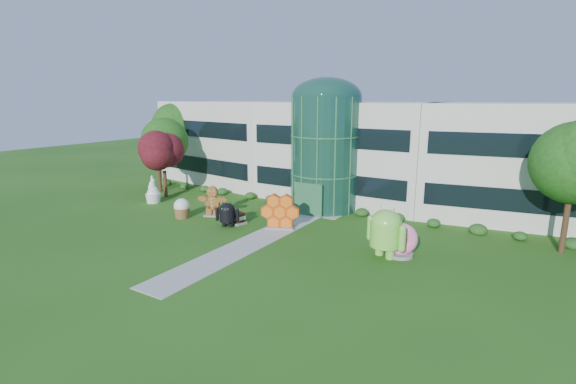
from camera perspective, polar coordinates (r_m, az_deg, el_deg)
The scene contains 14 objects.
ground at distance 28.10m, azimuth -6.21°, elevation -7.52°, with size 140.00×140.00×0.00m, color #215114.
building at distance 42.32m, azimuth 8.80°, elevation 5.73°, with size 46.00×15.00×9.30m, color beige, non-canonical shape.
atrium at distance 36.88m, azimuth 5.14°, elevation 5.21°, with size 6.00×6.00×9.80m, color #194738.
walkway at distance 29.60m, azimuth -3.83°, elevation -6.37°, with size 2.40×20.00×0.04m, color #9E9E93.
tree_red at distance 43.06m, azimuth -16.57°, elevation 3.26°, with size 4.00×4.00×6.00m, color #3F0C14, non-canonical shape.
trees_backdrop at distance 37.86m, azimuth 5.80°, elevation 4.32°, with size 52.00×8.00×8.40m, color #1C4611, non-canonical shape.
android_green at distance 26.50m, azimuth 13.24°, elevation -5.00°, with size 3.13×2.09×3.55m, color #78D644, non-canonical shape.
android_black at distance 32.29m, azimuth -8.31°, elevation -2.82°, with size 1.95×1.31×2.22m, color black, non-canonical shape.
donut at distance 27.06m, azimuth 15.11°, elevation -6.23°, with size 2.13×1.02×2.21m, color #EE5AA3, non-canonical shape.
gingerbread at distance 35.42m, azimuth -10.28°, elevation -1.21°, with size 2.79×1.07×2.58m, color brown, non-canonical shape.
ice_cream_sandwich at distance 33.42m, azimuth -7.36°, elevation -3.45°, with size 1.99×0.99×0.89m, color black, non-canonical shape.
honeycomb at distance 31.43m, azimuth -1.08°, elevation -2.91°, with size 3.10×1.11×2.44m, color orange, non-canonical shape.
froyo at distance 41.31m, azimuth -18.02°, elevation 0.38°, with size 1.52×1.52×2.61m, color white, non-canonical shape.
cupcake at distance 35.46m, azimuth -14.32°, elevation -2.15°, with size 1.38×1.38×1.66m, color white, non-canonical shape.
Camera 1 is at (16.34, -20.71, 9.68)m, focal length 26.00 mm.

